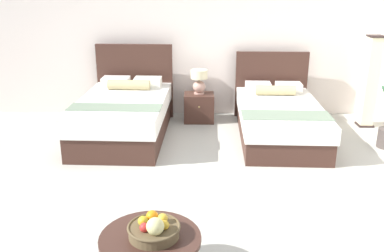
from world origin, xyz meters
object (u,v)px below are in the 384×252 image
Objects in this scene: bed_near_window at (124,114)px; floor_lamp_corner at (370,82)px; nightstand at (199,107)px; fruit_bowl at (154,229)px; coffee_table at (151,248)px; table_lamp at (199,80)px; bed_near_corner at (278,118)px.

floor_lamp_corner reaches higher than bed_near_window.
nightstand is 4.02m from fruit_bowl.
bed_near_window is 3.35m from coffee_table.
nightstand is 1.23× the size of table_lamp.
bed_near_corner is 1.44m from table_lamp.
floor_lamp_corner reaches higher than bed_near_corner.
fruit_bowl is at bearing -95.08° from table_lamp.
bed_near_corner reaches higher than nightstand.
fruit_bowl is at bearing -115.01° from bed_near_corner.
table_lamp is at bearing 84.92° from fruit_bowl.
table_lamp reaches higher than nightstand.
fruit_bowl is at bearing 4.36° from coffee_table.
bed_near_corner is 1.55× the size of floor_lamp_corner.
bed_near_corner is 2.91× the size of coffee_table.
bed_near_corner is 4.56× the size of nightstand.
table_lamp is 0.28× the size of floor_lamp_corner.
bed_near_corner is at bearing -32.51° from table_lamp.
coffee_table is (-1.56, -3.28, 0.01)m from bed_near_corner.
bed_near_window reaches higher than fruit_bowl.
coffee_table is at bearing -95.53° from nightstand.
bed_near_corner is 3.63m from coffee_table.
bed_near_window is 4.44× the size of nightstand.
nightstand is at bearing 84.89° from fruit_bowl.
coffee_table is at bearing -128.89° from floor_lamp_corner.
bed_near_window is 3.36m from fruit_bowl.
bed_near_corner is at bearing 64.99° from fruit_bowl.
coffee_table is at bearing -115.42° from bed_near_corner.
table_lamp is 4.04m from fruit_bowl.
bed_near_corner is (2.28, 0.01, -0.05)m from bed_near_window.
table_lamp reaches higher than coffee_table.
floor_lamp_corner is at bearing 51.11° from coffee_table.
coffee_table is at bearing -175.64° from fruit_bowl.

